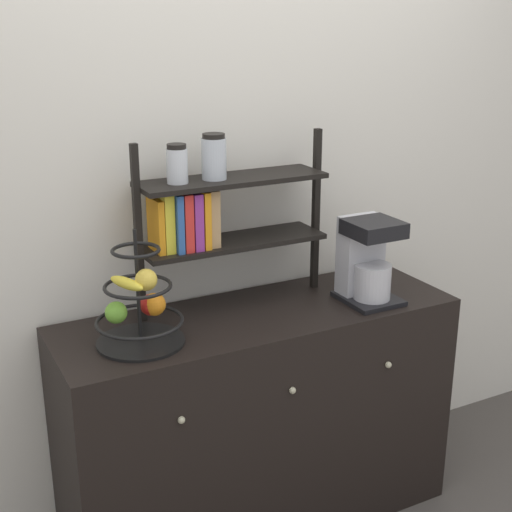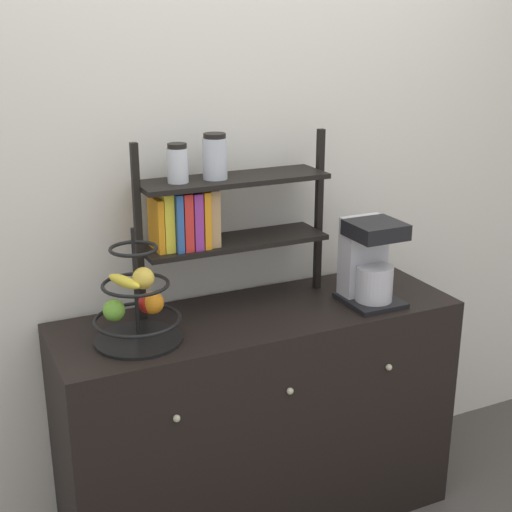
% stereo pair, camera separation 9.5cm
% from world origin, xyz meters
% --- Properties ---
extents(wall_back, '(7.00, 0.05, 2.60)m').
position_xyz_m(wall_back, '(0.00, 0.52, 1.30)').
color(wall_back, silver).
rests_on(wall_back, ground_plane).
extents(sideboard, '(1.47, 0.50, 0.88)m').
position_xyz_m(sideboard, '(0.00, 0.24, 0.44)').
color(sideboard, black).
rests_on(sideboard, ground_plane).
extents(coffee_maker, '(0.20, 0.22, 0.31)m').
position_xyz_m(coffee_maker, '(0.42, 0.17, 1.03)').
color(coffee_maker, black).
rests_on(coffee_maker, sideboard).
extents(fruit_stand, '(0.29, 0.29, 0.39)m').
position_xyz_m(fruit_stand, '(-0.45, 0.20, 1.00)').
color(fruit_stand, black).
rests_on(fruit_stand, sideboard).
extents(shelf_hutch, '(0.73, 0.20, 0.63)m').
position_xyz_m(shelf_hutch, '(-0.14, 0.37, 1.25)').
color(shelf_hutch, black).
rests_on(shelf_hutch, sideboard).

